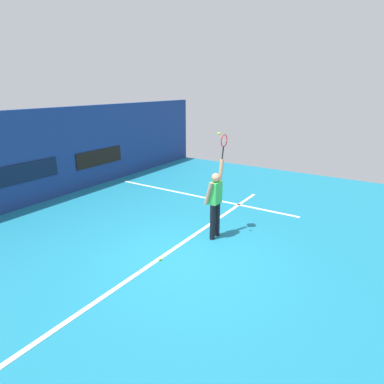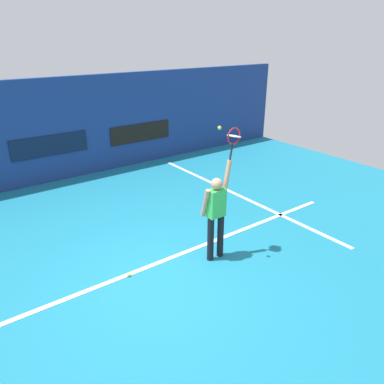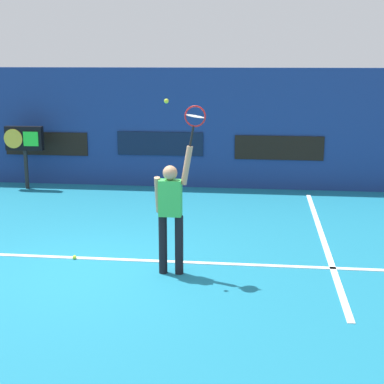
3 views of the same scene
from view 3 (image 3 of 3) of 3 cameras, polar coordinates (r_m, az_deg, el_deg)
The scene contains 12 objects.
ground_plane at distance 9.32m, azimuth -9.50°, elevation -7.49°, with size 18.00×18.00×0.00m, color teal.
back_wall at distance 14.86m, azimuth -3.11°, elevation 6.32°, with size 18.00×0.20×3.01m, color navy.
sponsor_banner_center at distance 14.79m, azimuth -3.17°, elevation 4.77°, with size 2.20×0.03×0.60m, color #0C1933.
sponsor_banner_portside at distance 15.60m, azimuth -14.13°, elevation 4.63°, with size 2.20×0.03×0.60m, color black.
sponsor_banner_starboard at distance 14.59m, azimuth 8.56°, elevation 4.31°, with size 2.20×0.03×0.60m, color black.
court_baseline at distance 9.73m, azimuth -8.75°, elevation -6.52°, with size 10.00×0.10×0.01m, color white.
court_sideline at distance 10.92m, azimuth 12.76°, elevation -4.51°, with size 0.10×7.00×0.01m, color white.
tennis_player at distance 8.73m, azimuth -2.11°, elevation -1.76°, with size 0.59×0.31×1.99m.
tennis_racket at distance 8.43m, azimuth 0.28°, elevation 7.23°, with size 0.36×0.27×0.62m.
tennis_ball at distance 8.39m, azimuth -2.54°, elevation 8.93°, with size 0.07×0.07×0.07m, color #CCE033.
scoreboard_clock at distance 15.12m, azimuth -16.18°, elevation 4.85°, with size 0.96×0.20×1.59m.
spare_ball at distance 9.81m, azimuth -11.49°, elevation -6.30°, with size 0.07×0.07×0.07m, color #CCE033.
Camera 3 is at (2.53, -8.36, 3.24)m, focal length 54.22 mm.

